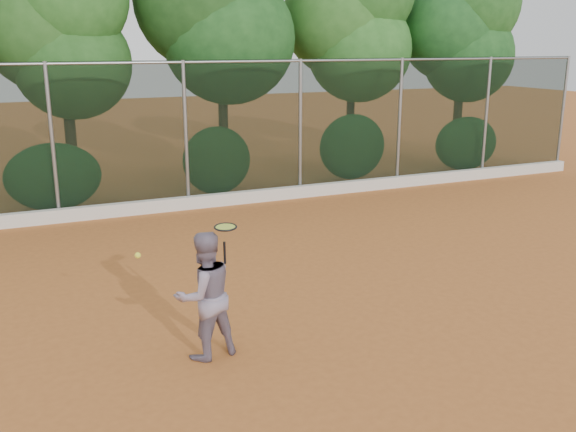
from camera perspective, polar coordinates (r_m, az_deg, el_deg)
name	(u,v)px	position (r m, az deg, el deg)	size (l,w,h in m)	color
ground	(315,313)	(9.62, 2.44, -8.64)	(80.00, 80.00, 0.00)	#B4632A
concrete_curb	(191,203)	(15.67, -8.65, 1.19)	(24.00, 0.20, 0.30)	silver
tennis_player	(205,295)	(8.13, -7.43, -7.01)	(0.80, 0.63, 1.65)	gray
chainlink_fence	(186,131)	(15.52, -9.08, 7.47)	(24.09, 0.09, 3.50)	black
foliage_backdrop	(139,21)	(17.21, -13.07, 16.50)	(23.70, 3.63, 7.55)	#3C2617
tennis_racket	(225,230)	(7.88, -5.59, -1.25)	(0.38, 0.38, 0.52)	black
tennis_ball_in_flight	(138,255)	(7.70, -13.21, -3.43)	(0.07, 0.07, 0.07)	#F5FA38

